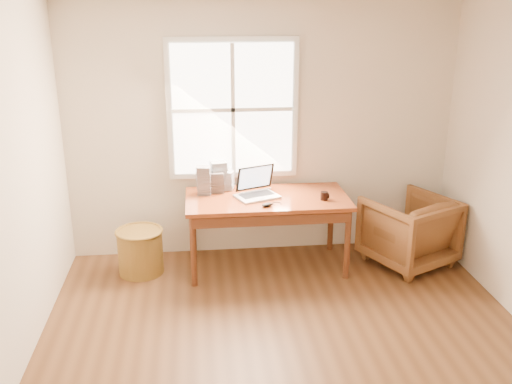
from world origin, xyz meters
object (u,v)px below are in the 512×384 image
Objects in this scene: wicker_stool at (140,252)px; laptop at (257,181)px; desk at (267,199)px; cd_stack_a at (219,176)px; armchair at (409,231)px; coffee_mug at (324,196)px.

wicker_stool is 0.95× the size of laptop.
cd_stack_a reaches higher than desk.
desk is 1.36m from wicker_stool.
laptop reaches higher than cd_stack_a.
cd_stack_a is at bearing 18.79° from wicker_stool.
desk reaches higher than wicker_stool.
laptop reaches higher than armchair.
armchair is at bearing 15.17° from coffee_mug.
wicker_stool is at bearing -173.33° from coffee_mug.
laptop is (-1.55, 0.08, 0.56)m from armchair.
cd_stack_a reaches higher than wicker_stool.
desk is at bearing -20.72° from laptop.
wicker_stool is 1.09m from cd_stack_a.
coffee_mug is (0.64, -0.14, -0.13)m from laptop.
desk is 0.56m from coffee_mug.
coffee_mug is at bearing -22.66° from cd_stack_a.
wicker_stool is 1.90m from coffee_mug.
coffee_mug reaches higher than armchair.
coffee_mug is at bearing -22.12° from armchair.
desk reaches higher than armchair.
laptop reaches higher than coffee_mug.
cd_stack_a is (0.81, 0.27, 0.68)m from wicker_stool.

